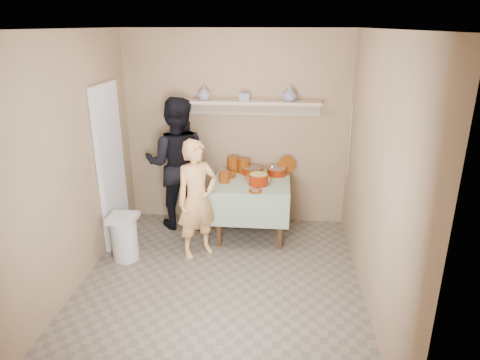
# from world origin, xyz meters

# --- Properties ---
(ground) EXTENTS (3.50, 3.50, 0.00)m
(ground) POSITION_xyz_m (0.00, 0.00, 0.00)
(ground) COLOR #706558
(ground) RESTS_ON ground
(tile_panel) EXTENTS (0.06, 0.70, 2.00)m
(tile_panel) POSITION_xyz_m (-1.46, 0.95, 1.00)
(tile_panel) COLOR silver
(tile_panel) RESTS_ON ground
(plate_stack_a) EXTENTS (0.16, 0.16, 0.21)m
(plate_stack_a) POSITION_xyz_m (-0.03, 1.58, 0.87)
(plate_stack_a) COLOR #682601
(plate_stack_a) RESTS_ON serving_table
(plate_stack_b) EXTENTS (0.16, 0.16, 0.19)m
(plate_stack_b) POSITION_xyz_m (0.13, 1.56, 0.86)
(plate_stack_b) COLOR #682601
(plate_stack_b) RESTS_ON serving_table
(bowl_stack) EXTENTS (0.14, 0.14, 0.14)m
(bowl_stack) POSITION_xyz_m (-0.09, 1.17, 0.83)
(bowl_stack) COLOR #682601
(bowl_stack) RESTS_ON serving_table
(empty_bowl) EXTENTS (0.19, 0.19, 0.06)m
(empty_bowl) POSITION_xyz_m (-0.06, 1.37, 0.79)
(empty_bowl) COLOR #682601
(empty_bowl) RESTS_ON serving_table
(propped_lid) EXTENTS (0.25, 0.17, 0.22)m
(propped_lid) POSITION_xyz_m (0.70, 1.60, 0.88)
(propped_lid) COLOR #682601
(propped_lid) RESTS_ON serving_table
(vase_right) EXTENTS (0.23, 0.23, 0.19)m
(vase_right) POSITION_xyz_m (0.70, 1.61, 1.81)
(vase_right) COLOR navy
(vase_right) RESTS_ON wall_shelf
(vase_left) EXTENTS (0.21, 0.21, 0.18)m
(vase_left) POSITION_xyz_m (-0.40, 1.61, 1.81)
(vase_left) COLOR navy
(vase_left) RESTS_ON wall_shelf
(ceramic_box) EXTENTS (0.15, 0.11, 0.10)m
(ceramic_box) POSITION_xyz_m (0.13, 1.60, 1.77)
(ceramic_box) COLOR navy
(ceramic_box) RESTS_ON wall_shelf
(person_cook) EXTENTS (0.62, 0.59, 1.43)m
(person_cook) POSITION_xyz_m (-0.35, 0.69, 0.71)
(person_cook) COLOR #E4A562
(person_cook) RESTS_ON ground
(person_helper) EXTENTS (0.90, 0.72, 1.78)m
(person_helper) POSITION_xyz_m (-0.76, 1.47, 0.89)
(person_helper) COLOR black
(person_helper) RESTS_ON ground
(room_shell) EXTENTS (3.04, 3.54, 2.62)m
(room_shell) POSITION_xyz_m (0.00, 0.00, 1.61)
(room_shell) COLOR #9D8160
(room_shell) RESTS_ON ground
(serving_table) EXTENTS (0.97, 0.97, 0.76)m
(serving_table) POSITION_xyz_m (0.25, 1.28, 0.64)
(serving_table) COLOR #4C2D16
(serving_table) RESTS_ON ground
(cazuela_meat_a) EXTENTS (0.30, 0.30, 0.10)m
(cazuela_meat_a) POSITION_xyz_m (0.25, 1.51, 0.82)
(cazuela_meat_a) COLOR #6D1100
(cazuela_meat_a) RESTS_ON serving_table
(cazuela_meat_b) EXTENTS (0.28, 0.28, 0.10)m
(cazuela_meat_b) POSITION_xyz_m (0.57, 1.51, 0.82)
(cazuela_meat_b) COLOR #6D1100
(cazuela_meat_b) RESTS_ON serving_table
(ladle) EXTENTS (0.08, 0.26, 0.19)m
(ladle) POSITION_xyz_m (0.51, 1.49, 0.87)
(ladle) COLOR silver
(ladle) RESTS_ON cazuela_meat_b
(cazuela_rice) EXTENTS (0.33, 0.25, 0.14)m
(cazuela_rice) POSITION_xyz_m (0.34, 1.11, 0.85)
(cazuela_rice) COLOR #6D1100
(cazuela_rice) RESTS_ON serving_table
(front_plate) EXTENTS (0.16, 0.16, 0.03)m
(front_plate) POSITION_xyz_m (0.32, 0.87, 0.77)
(front_plate) COLOR #682601
(front_plate) RESTS_ON serving_table
(wall_shelf) EXTENTS (1.80, 0.25, 0.21)m
(wall_shelf) POSITION_xyz_m (0.20, 1.65, 1.67)
(wall_shelf) COLOR tan
(wall_shelf) RESTS_ON room_shell
(trash_bin) EXTENTS (0.32, 0.32, 0.56)m
(trash_bin) POSITION_xyz_m (-1.19, 0.48, 0.28)
(trash_bin) COLOR silver
(trash_bin) RESTS_ON ground
(electrical_cord) EXTENTS (0.01, 0.05, 0.90)m
(electrical_cord) POSITION_xyz_m (1.47, 1.48, 1.25)
(electrical_cord) COLOR silver
(electrical_cord) RESTS_ON wall_shelf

